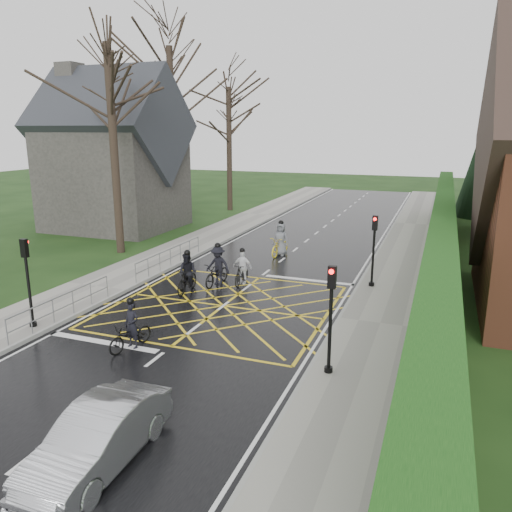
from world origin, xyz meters
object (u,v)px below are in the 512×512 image
Objects in this scene: car at (98,438)px; cyclist_lead at (280,243)px; cyclist_mid at (218,270)px; cyclist_rear at (131,332)px; cyclist_back at (187,276)px; cyclist_front at (242,271)px.

cyclist_lead is at bearing 94.71° from car.
cyclist_mid is 6.08m from cyclist_lead.
cyclist_back is (-1.00, 5.58, 0.15)m from cyclist_rear.
cyclist_mid is at bearing 59.44° from cyclist_back.
cyclist_front is at bearing 44.63° from cyclist_back.
cyclist_lead reaches higher than cyclist_back.
cyclist_rear is 0.97× the size of cyclist_back.
cyclist_rear is 5.67m from car.
cyclist_front is at bearing 29.42° from cyclist_mid.
cyclist_back is 0.90× the size of cyclist_lead.
cyclist_lead reaches higher than cyclist_rear.
cyclist_lead is (-0.00, 5.54, 0.07)m from cyclist_front.
car is (2.92, -12.01, -0.06)m from cyclist_mid.
cyclist_front is 12.62m from car.
cyclist_front is at bearing 97.36° from cyclist_rear.
cyclist_rear is at bearing -83.77° from cyclist_mid.
cyclist_lead reaches higher than car.
cyclist_rear is 7.49m from cyclist_front.
cyclist_mid reaches higher than cyclist_rear.
car is (1.95, -18.01, -0.04)m from cyclist_lead.
cyclist_lead is at bearing 84.89° from cyclist_mid.
cyclist_rear is at bearing 116.42° from car.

